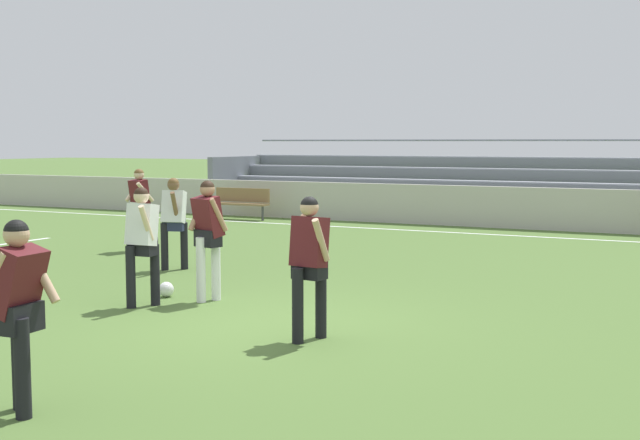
{
  "coord_description": "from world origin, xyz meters",
  "views": [
    {
      "loc": [
        5.04,
        -8.6,
        2.24
      ],
      "look_at": [
        -0.9,
        3.14,
        0.99
      ],
      "focal_mm": 46.34,
      "sensor_mm": 36.0,
      "label": 1
    }
  ],
  "objects": [
    {
      "name": "player_white_pressing_high",
      "position": [
        -3.71,
        3.04,
        0.95
      ],
      "size": [
        0.46,
        0.62,
        1.61
      ],
      "color": "black",
      "rests_on": "ground"
    },
    {
      "name": "player_dark_wide_left",
      "position": [
        0.8,
        -0.48,
        0.97
      ],
      "size": [
        0.49,
        0.5,
        1.63
      ],
      "color": "black",
      "rests_on": "ground"
    },
    {
      "name": "player_dark_dropping_back",
      "position": [
        -1.53,
        0.92,
        1.02
      ],
      "size": [
        0.54,
        0.4,
        1.7
      ],
      "color": "white",
      "rests_on": "ground"
    },
    {
      "name": "player_dark_wide_right",
      "position": [
        -0.15,
        -3.79,
        0.95
      ],
      "size": [
        0.52,
        0.45,
        1.61
      ],
      "color": "black",
      "rests_on": "ground"
    },
    {
      "name": "ground_plane",
      "position": [
        0.0,
        0.0,
        0.0
      ],
      "size": [
        160.0,
        160.0,
        0.0
      ],
      "primitive_type": "plane",
      "color": "#4C6B30"
    },
    {
      "name": "sideline_wall",
      "position": [
        0.0,
        12.6,
        0.54
      ],
      "size": [
        48.0,
        0.16,
        1.08
      ],
      "primitive_type": "cube",
      "color": "#BCB7AD",
      "rests_on": "ground"
    },
    {
      "name": "bleacher_stand",
      "position": [
        2.37,
        15.49,
        0.97
      ],
      "size": [
        25.52,
        3.59,
        2.32
      ],
      "color": "#9EA3AD",
      "rests_on": "ground"
    },
    {
      "name": "bench_centre_sideline",
      "position": [
        -7.75,
        11.62,
        0.55
      ],
      "size": [
        1.8,
        0.4,
        0.9
      ],
      "color": "olive",
      "rests_on": "ground"
    },
    {
      "name": "soccer_ball",
      "position": [
        -2.26,
        0.9,
        0.11
      ],
      "size": [
        0.22,
        0.22,
        0.22
      ],
      "primitive_type": "sphere",
      "color": "white",
      "rests_on": "ground"
    },
    {
      "name": "player_white_overlapping",
      "position": [
        -2.11,
        0.2,
        0.97
      ],
      "size": [
        0.44,
        0.54,
        1.63
      ],
      "color": "black",
      "rests_on": "ground"
    },
    {
      "name": "field_line_sideline",
      "position": [
        0.0,
        10.97,
        0.0
      ],
      "size": [
        44.0,
        0.12,
        0.01
      ],
      "primitive_type": "cube",
      "color": "white",
      "rests_on": "ground"
    },
    {
      "name": "player_dark_on_ball",
      "position": [
        -5.9,
        4.81,
        1.01
      ],
      "size": [
        0.57,
        0.55,
        1.69
      ],
      "color": "white",
      "rests_on": "ground"
    }
  ]
}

